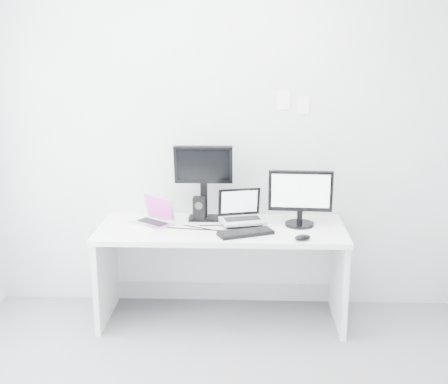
# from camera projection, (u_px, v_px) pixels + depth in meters

# --- Properties ---
(back_wall) EXTENTS (3.60, 0.00, 3.60)m
(back_wall) POSITION_uv_depth(u_px,v_px,m) (223.00, 136.00, 4.57)
(back_wall) COLOR silver
(back_wall) RESTS_ON ground
(desk) EXTENTS (1.80, 0.70, 0.73)m
(desk) POSITION_uv_depth(u_px,v_px,m) (221.00, 274.00, 4.47)
(desk) COLOR white
(desk) RESTS_ON ground
(macbook) EXTENTS (0.36, 0.35, 0.22)m
(macbook) POSITION_uv_depth(u_px,v_px,m) (151.00, 211.00, 4.41)
(macbook) COLOR silver
(macbook) RESTS_ON desk
(speaker) EXTENTS (0.12, 0.12, 0.18)m
(speaker) POSITION_uv_depth(u_px,v_px,m) (199.00, 209.00, 4.53)
(speaker) COLOR black
(speaker) RESTS_ON desk
(dell_laptop) EXTENTS (0.37, 0.32, 0.26)m
(dell_laptop) POSITION_uv_depth(u_px,v_px,m) (243.00, 208.00, 4.40)
(dell_laptop) COLOR #ADB0B5
(dell_laptop) RESTS_ON desk
(rear_monitor) EXTENTS (0.44, 0.16, 0.59)m
(rear_monitor) POSITION_uv_depth(u_px,v_px,m) (204.00, 181.00, 4.50)
(rear_monitor) COLOR black
(rear_monitor) RESTS_ON desk
(samsung_monitor) EXTENTS (0.48, 0.24, 0.43)m
(samsung_monitor) POSITION_uv_depth(u_px,v_px,m) (300.00, 197.00, 4.37)
(samsung_monitor) COLOR black
(samsung_monitor) RESTS_ON desk
(keyboard) EXTENTS (0.41, 0.28, 0.03)m
(keyboard) POSITION_uv_depth(u_px,v_px,m) (246.00, 233.00, 4.21)
(keyboard) COLOR black
(keyboard) RESTS_ON desk
(mouse) EXTENTS (0.14, 0.12, 0.04)m
(mouse) POSITION_uv_depth(u_px,v_px,m) (303.00, 238.00, 4.09)
(mouse) COLOR black
(mouse) RESTS_ON desk
(wall_note_0) EXTENTS (0.10, 0.00, 0.14)m
(wall_note_0) POSITION_uv_depth(u_px,v_px,m) (283.00, 100.00, 4.48)
(wall_note_0) COLOR white
(wall_note_0) RESTS_ON back_wall
(wall_note_1) EXTENTS (0.09, 0.00, 0.13)m
(wall_note_1) POSITION_uv_depth(u_px,v_px,m) (303.00, 106.00, 4.48)
(wall_note_1) COLOR white
(wall_note_1) RESTS_ON back_wall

